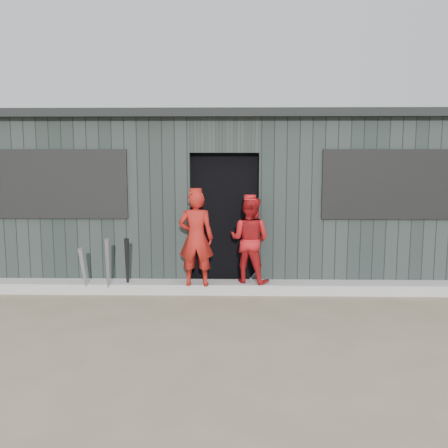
{
  "coord_description": "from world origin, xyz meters",
  "views": [
    {
      "loc": [
        0.15,
        -5.18,
        1.97
      ],
      "look_at": [
        0.0,
        1.8,
        1.0
      ],
      "focal_mm": 40.0,
      "sensor_mm": 36.0,
      "label": 1
    }
  ],
  "objects_px": {
    "bat_left": "(84,271)",
    "player_red_left": "(196,238)",
    "player_grey_back": "(254,239)",
    "dugout": "(226,194)",
    "bat_right": "(127,266)",
    "player_red_right": "(250,240)",
    "bat_mid": "(108,267)"
  },
  "relations": [
    {
      "from": "dugout",
      "to": "bat_left",
      "type": "bearing_deg",
      "value": -135.65
    },
    {
      "from": "player_red_left",
      "to": "player_red_right",
      "type": "relative_size",
      "value": 1.08
    },
    {
      "from": "player_red_right",
      "to": "player_grey_back",
      "type": "relative_size",
      "value": 0.88
    },
    {
      "from": "player_red_right",
      "to": "dugout",
      "type": "height_order",
      "value": "dugout"
    },
    {
      "from": "bat_mid",
      "to": "bat_left",
      "type": "bearing_deg",
      "value": 174.7
    },
    {
      "from": "bat_right",
      "to": "player_red_right",
      "type": "relative_size",
      "value": 0.68
    },
    {
      "from": "player_red_left",
      "to": "player_grey_back",
      "type": "height_order",
      "value": "player_red_left"
    },
    {
      "from": "player_red_right",
      "to": "bat_left",
      "type": "bearing_deg",
      "value": 29.27
    },
    {
      "from": "bat_left",
      "to": "player_red_left",
      "type": "xyz_separation_m",
      "value": [
        1.57,
        0.06,
        0.47
      ]
    },
    {
      "from": "bat_right",
      "to": "player_grey_back",
      "type": "height_order",
      "value": "player_grey_back"
    },
    {
      "from": "bat_left",
      "to": "bat_mid",
      "type": "bearing_deg",
      "value": -5.3
    },
    {
      "from": "bat_right",
      "to": "player_red_right",
      "type": "bearing_deg",
      "value": 4.93
    },
    {
      "from": "player_red_right",
      "to": "player_red_left",
      "type": "bearing_deg",
      "value": 37.91
    },
    {
      "from": "bat_right",
      "to": "player_grey_back",
      "type": "bearing_deg",
      "value": 19.5
    },
    {
      "from": "bat_right",
      "to": "player_red_left",
      "type": "height_order",
      "value": "player_red_left"
    },
    {
      "from": "player_red_right",
      "to": "dugout",
      "type": "bearing_deg",
      "value": -54.69
    },
    {
      "from": "bat_mid",
      "to": "player_red_right",
      "type": "relative_size",
      "value": 0.71
    },
    {
      "from": "bat_left",
      "to": "player_grey_back",
      "type": "distance_m",
      "value": 2.55
    },
    {
      "from": "player_grey_back",
      "to": "bat_right",
      "type": "bearing_deg",
      "value": 8.14
    },
    {
      "from": "bat_left",
      "to": "bat_mid",
      "type": "distance_m",
      "value": 0.36
    },
    {
      "from": "bat_left",
      "to": "dugout",
      "type": "xyz_separation_m",
      "value": [
        1.96,
        1.91,
        0.93
      ]
    },
    {
      "from": "bat_left",
      "to": "bat_right",
      "type": "xyz_separation_m",
      "value": [
        0.59,
        0.11,
        0.06
      ]
    },
    {
      "from": "player_grey_back",
      "to": "dugout",
      "type": "bearing_deg",
      "value": -79.88
    },
    {
      "from": "bat_right",
      "to": "dugout",
      "type": "relative_size",
      "value": 0.1
    },
    {
      "from": "player_grey_back",
      "to": "dugout",
      "type": "xyz_separation_m",
      "value": [
        -0.45,
        1.16,
        0.59
      ]
    },
    {
      "from": "player_red_left",
      "to": "player_red_right",
      "type": "distance_m",
      "value": 0.78
    },
    {
      "from": "bat_mid",
      "to": "dugout",
      "type": "height_order",
      "value": "dugout"
    },
    {
      "from": "bat_left",
      "to": "player_grey_back",
      "type": "height_order",
      "value": "player_grey_back"
    },
    {
      "from": "player_grey_back",
      "to": "dugout",
      "type": "distance_m",
      "value": 1.37
    },
    {
      "from": "bat_mid",
      "to": "player_red_left",
      "type": "height_order",
      "value": "player_red_left"
    },
    {
      "from": "dugout",
      "to": "player_red_right",
      "type": "bearing_deg",
      "value": -77.52
    },
    {
      "from": "bat_left",
      "to": "bat_right",
      "type": "height_order",
      "value": "bat_right"
    }
  ]
}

